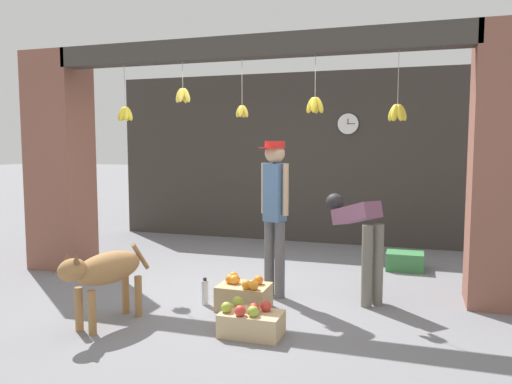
% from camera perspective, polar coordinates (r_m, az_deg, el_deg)
% --- Properties ---
extents(ground_plane, '(60.00, 60.00, 0.00)m').
position_cam_1_polar(ground_plane, '(5.80, -1.38, -11.12)').
color(ground_plane, slate).
extents(shop_back_wall, '(6.71, 0.12, 2.85)m').
position_cam_1_polar(shop_back_wall, '(8.48, 5.38, 3.89)').
color(shop_back_wall, '#38332D').
rests_on(shop_back_wall, ground_plane).
extents(shop_pillar_left, '(0.70, 0.60, 2.85)m').
position_cam_1_polar(shop_pillar_left, '(7.17, -21.47, 3.25)').
color(shop_pillar_left, brown).
rests_on(shop_pillar_left, ground_plane).
extents(shop_pillar_right, '(0.70, 0.60, 2.85)m').
position_cam_1_polar(shop_pillar_right, '(5.62, 26.80, 2.53)').
color(shop_pillar_right, brown).
rests_on(shop_pillar_right, ground_plane).
extents(storefront_awning, '(4.81, 0.29, 0.97)m').
position_cam_1_polar(storefront_awning, '(5.76, -1.05, 15.78)').
color(storefront_awning, '#3D3833').
extents(dog, '(0.46, 1.04, 0.74)m').
position_cam_1_polar(dog, '(4.80, -16.90, -8.65)').
color(dog, '#9E7042').
rests_on(dog, ground_plane).
extents(shopkeeper, '(0.33, 0.30, 1.69)m').
position_cam_1_polar(shopkeeper, '(5.35, 2.15, -1.54)').
color(shopkeeper, '#56565B').
rests_on(shopkeeper, ground_plane).
extents(worker_stooping, '(0.68, 0.70, 1.10)m').
position_cam_1_polar(worker_stooping, '(5.40, 11.64, -4.44)').
color(worker_stooping, '#6B665B').
rests_on(worker_stooping, ground_plane).
extents(fruit_crate_oranges, '(0.50, 0.37, 0.34)m').
position_cam_1_polar(fruit_crate_oranges, '(5.12, -1.41, -11.68)').
color(fruit_crate_oranges, tan).
rests_on(fruit_crate_oranges, ground_plane).
extents(fruit_crate_apples, '(0.53, 0.33, 0.29)m').
position_cam_1_polar(fruit_crate_apples, '(4.47, -0.60, -14.59)').
color(fruit_crate_apples, tan).
rests_on(fruit_crate_apples, ground_plane).
extents(produce_box_green, '(0.47, 0.40, 0.24)m').
position_cam_1_polar(produce_box_green, '(6.95, 16.65, -7.54)').
color(produce_box_green, '#387A42').
rests_on(produce_box_green, ground_plane).
extents(water_bottle, '(0.07, 0.07, 0.28)m').
position_cam_1_polar(water_bottle, '(5.28, -5.84, -11.32)').
color(water_bottle, silver).
rests_on(water_bottle, ground_plane).
extents(wall_clock, '(0.35, 0.03, 0.35)m').
position_cam_1_polar(wall_clock, '(8.27, 10.48, 7.67)').
color(wall_clock, black).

